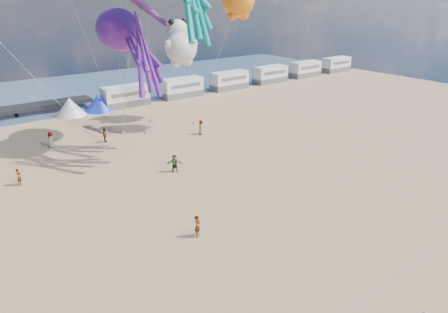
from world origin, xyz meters
TOP-DOWN VIEW (x-y plane):
  - ground at (0.00, 0.00)m, footprint 120.00×120.00m
  - water at (0.00, 55.00)m, footprint 120.00×120.00m
  - motorhome_0 at (6.00, 40.00)m, footprint 6.60×2.50m
  - motorhome_1 at (15.50, 40.00)m, footprint 6.60×2.50m
  - motorhome_2 at (25.00, 40.00)m, footprint 6.60×2.50m
  - motorhome_3 at (34.50, 40.00)m, footprint 6.60×2.50m
  - motorhome_4 at (44.00, 40.00)m, footprint 6.60×2.50m
  - motorhome_5 at (53.50, 40.00)m, footprint 6.60×2.50m
  - tent_white at (-2.00, 40.00)m, footprint 4.00×4.00m
  - tent_blue at (2.00, 40.00)m, footprint 4.00×4.00m
  - rope_line at (0.00, -5.00)m, footprint 34.00×0.03m
  - standing_person at (-4.42, 5.36)m, footprint 0.67×0.64m
  - beachgoer_0 at (-7.52, 28.75)m, footprint 0.75×0.65m
  - beachgoer_3 at (-2.35, 26.99)m, footprint 1.07×1.10m
  - beachgoer_4 at (-0.27, 15.45)m, footprint 1.02×0.87m
  - beachgoer_5 at (-12.21, 20.98)m, footprint 1.17×1.37m
  - beachgoer_6 at (7.58, 22.85)m, footprint 0.66×0.75m
  - sandbag_a at (-3.38, 25.64)m, footprint 0.50×0.35m
  - sandbag_b at (2.77, 27.06)m, footprint 0.50×0.35m
  - sandbag_c at (9.35, 26.99)m, footprint 0.50×0.35m
  - sandbag_d at (5.35, 30.89)m, footprint 0.50×0.35m
  - sandbag_e at (0.54, 28.67)m, footprint 0.50×0.35m
  - kite_octopus_purple at (0.77, 27.81)m, footprint 6.60×10.26m
  - kite_panda at (9.42, 29.64)m, footprint 6.11×5.95m
  - kite_teddy_orange at (12.58, 22.46)m, footprint 5.56×5.40m
  - windsock_mid at (0.76, 20.97)m, footprint 2.08×6.50m
  - windsock_right at (3.82, 27.99)m, footprint 1.65×4.54m

SIDE VIEW (x-z plane):
  - ground at x=0.00m, z-range 0.00..0.00m
  - water at x=0.00m, z-range 0.02..0.02m
  - rope_line at x=0.00m, z-range 0.00..0.04m
  - sandbag_a at x=-3.38m, z-range 0.00..0.22m
  - sandbag_b at x=2.77m, z-range 0.00..0.22m
  - sandbag_c at x=9.35m, z-range 0.00..0.22m
  - sandbag_d at x=5.35m, z-range 0.00..0.22m
  - sandbag_e at x=0.54m, z-range 0.00..0.22m
  - beachgoer_5 at x=-12.21m, z-range 0.00..1.49m
  - beachgoer_3 at x=-2.35m, z-range 0.00..1.51m
  - standing_person at x=-4.42m, z-range 0.00..1.54m
  - beachgoer_4 at x=-0.27m, z-range 0.00..1.63m
  - beachgoer_0 at x=-7.52m, z-range 0.00..1.72m
  - beachgoer_6 at x=7.58m, z-range 0.00..1.73m
  - tent_white at x=-2.00m, z-range 0.00..2.40m
  - tent_blue at x=2.00m, z-range 0.00..2.40m
  - motorhome_0 at x=6.00m, z-range 0.00..3.00m
  - motorhome_1 at x=15.50m, z-range 0.00..3.00m
  - motorhome_2 at x=25.00m, z-range 0.00..3.00m
  - motorhome_3 at x=34.50m, z-range 0.00..3.00m
  - motorhome_4 at x=44.00m, z-range 0.00..3.00m
  - motorhome_5 at x=53.50m, z-range 0.00..3.00m
  - windsock_right at x=3.82m, z-range 5.11..9.56m
  - kite_panda at x=9.42m, z-range 5.65..12.43m
  - kite_octopus_purple at x=0.77m, z-range 6.27..17.12m
  - windsock_mid at x=0.76m, z-range 10.71..17.14m
  - kite_teddy_orange at x=12.58m, z-range 11.47..17.70m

